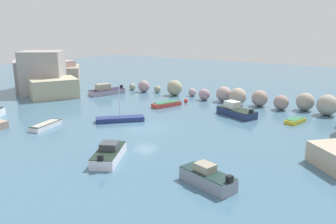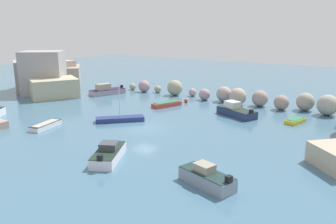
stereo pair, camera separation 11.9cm
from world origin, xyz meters
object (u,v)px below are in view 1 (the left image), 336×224
Objects in this scene: moored_boat_4 at (166,104)px; moored_boat_9 at (106,91)px; moored_boat_3 at (207,177)px; moored_boat_5 at (236,111)px; moored_boat_1 at (120,119)px; channel_buoy at (186,101)px; moored_boat_7 at (46,125)px; moored_boat_2 at (295,121)px; moored_boat_6 at (109,154)px.

moored_boat_9 is at bearing -78.22° from moored_boat_4.
moored_boat_5 is (-6.42, 19.86, 0.04)m from moored_boat_3.
moored_boat_1 is at bearing -13.06° from moored_boat_3.
moored_boat_7 is at bearing -106.64° from channel_buoy.
moored_boat_2 is 0.54× the size of moored_boat_5.
moored_boat_7 is (-23.05, -18.54, 0.05)m from moored_boat_2.
moored_boat_6 reaches higher than moored_boat_2.
moored_boat_3 is at bearing 10.24° from moored_boat_2.
moored_boat_3 reaches higher than moored_boat_4.
moored_boat_1 is at bearing 9.68° from moored_boat_6.
moored_boat_6 is at bearing 63.30° from moored_boat_7.
moored_boat_9 is (-24.46, 0.93, 0.03)m from moored_boat_5.
moored_boat_6 is (7.67, -19.77, 0.24)m from moored_boat_4.
channel_buoy is 10.09m from moored_boat_5.
moored_boat_5 reaches higher than moored_boat_6.
moored_boat_6 is at bearing -12.99° from moored_boat_2.
moored_boat_4 is 13.92m from moored_boat_9.
moored_boat_7 is at bearing 71.13° from moored_boat_5.
moored_boat_2 is 31.76m from moored_boat_9.
moored_boat_9 reaches higher than channel_buoy.
moored_boat_1 is at bearing 129.39° from moored_boat_7.
moored_boat_5 is 1.33× the size of moored_boat_7.
moored_boat_4 is 1.08× the size of moored_boat_7.
moored_boat_4 is at bearing -72.21° from moored_boat_2.
moored_boat_1 is (-1.06, -13.72, -0.00)m from channel_buoy.
moored_boat_3 is 1.06× the size of moored_boat_7.
moored_boat_9 is at bearing -77.24° from moored_boat_2.
moored_boat_5 reaches higher than moored_boat_7.
moored_boat_6 is at bearing 18.59° from moored_boat_3.
moored_boat_7 is at bearing 42.94° from moored_boat_9.
moored_boat_2 is 23.72m from moored_boat_6.
moored_boat_1 is 1.13× the size of moored_boat_4.
moored_boat_5 is at bearing 111.48° from moored_boat_4.
channel_buoy is at bearing -39.74° from moored_boat_3.
channel_buoy is 0.14× the size of moored_boat_7.
moored_boat_6 is 1.22× the size of moored_boat_7.
moored_boat_9 is (-31.76, -0.07, 0.40)m from moored_boat_2.
channel_buoy is 17.01m from moored_boat_2.
moored_boat_2 is 0.66× the size of moored_boat_4.
moored_boat_2 is 0.49× the size of moored_boat_9.
moored_boat_1 is 18.01m from moored_boat_9.
moored_boat_9 is (-21.50, 21.31, 0.11)m from moored_boat_6.
moored_boat_1 reaches higher than moored_boat_9.
moored_boat_1 is 1.70× the size of moored_boat_2.
moored_boat_4 is at bearing 101.33° from moored_boat_9.
moored_boat_4 is 0.81× the size of moored_boat_5.
moored_boat_4 is (-17.93, -1.62, 0.05)m from moored_boat_2.
moored_boat_3 is 0.87× the size of moored_boat_6.
moored_boat_5 is 0.91× the size of moored_boat_9.
moored_boat_3 is 0.72× the size of moored_boat_9.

